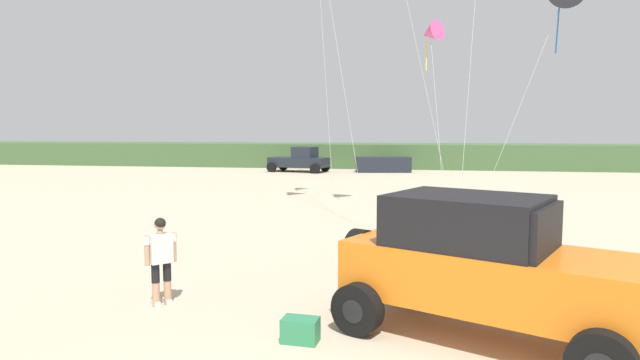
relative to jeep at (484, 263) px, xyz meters
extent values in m
cube|color=#426038|center=(-1.94, 39.59, -0.17)|extent=(90.00, 7.10, 2.07)
cube|color=orange|center=(0.06, -0.03, -0.19)|extent=(4.76, 3.54, 0.90)
cube|color=orange|center=(1.56, -0.73, 0.18)|extent=(1.72, 2.00, 0.12)
cube|color=black|center=(-0.25, 0.12, 0.66)|extent=(2.83, 2.57, 0.80)
cube|color=black|center=(0.83, -0.39, 0.62)|extent=(0.80, 1.55, 0.72)
cylinder|color=black|center=(-2.04, 0.96, -0.09)|extent=(0.60, 0.83, 0.77)
cylinder|color=black|center=(2.09, 0.16, -0.78)|extent=(0.89, 0.63, 0.84)
cylinder|color=black|center=(2.09, 0.16, -0.78)|extent=(0.48, 0.45, 0.38)
cylinder|color=black|center=(-1.08, 1.65, -0.78)|extent=(0.89, 0.63, 0.84)
cylinder|color=black|center=(-1.08, 1.65, -0.78)|extent=(0.48, 0.45, 0.38)
cylinder|color=black|center=(-1.96, -0.21, -0.78)|extent=(0.89, 0.63, 0.84)
cylinder|color=black|center=(-1.96, -0.21, -0.78)|extent=(0.48, 0.45, 0.38)
cylinder|color=tan|center=(-5.80, 0.50, -0.95)|extent=(0.14, 0.14, 0.49)
cylinder|color=black|center=(-5.80, 0.50, -0.56)|extent=(0.15, 0.15, 0.36)
cube|color=silver|center=(-5.83, 0.53, -1.15)|extent=(0.26, 0.26, 0.10)
cylinder|color=tan|center=(-5.65, 0.65, -0.95)|extent=(0.14, 0.14, 0.49)
cylinder|color=black|center=(-5.65, 0.65, -0.56)|extent=(0.15, 0.15, 0.36)
cube|color=silver|center=(-5.67, 0.68, -1.15)|extent=(0.26, 0.26, 0.10)
cube|color=silver|center=(-5.72, 0.58, -0.11)|extent=(0.47, 0.47, 0.54)
cylinder|color=tan|center=(-5.90, 0.40, -0.12)|extent=(0.09, 0.09, 0.56)
cylinder|color=silver|center=(-5.90, 0.40, 0.07)|extent=(0.11, 0.11, 0.16)
cylinder|color=tan|center=(-5.54, 0.76, -0.12)|extent=(0.09, 0.09, 0.56)
cylinder|color=silver|center=(-5.54, 0.76, 0.07)|extent=(0.11, 0.11, 0.16)
cylinder|color=tan|center=(-5.72, 0.58, 0.20)|extent=(0.10, 0.10, 0.08)
sphere|color=tan|center=(-5.72, 0.58, 0.34)|extent=(0.21, 0.21, 0.21)
sphere|color=black|center=(-5.71, 0.57, 0.36)|extent=(0.21, 0.21, 0.21)
cube|color=#2D7F51|center=(-2.80, -0.67, -1.01)|extent=(0.59, 0.40, 0.38)
cube|color=#1E232D|center=(-10.00, 32.44, -0.44)|extent=(4.90, 2.83, 0.76)
cube|color=#1E232D|center=(-9.47, 32.32, 0.36)|extent=(1.94, 2.10, 0.84)
cylinder|color=black|center=(-7.97, 33.07, -0.82)|extent=(0.80, 0.42, 0.76)
cylinder|color=black|center=(-8.42, 31.02, -0.82)|extent=(0.80, 0.42, 0.76)
cylinder|color=black|center=(-11.59, 33.85, -0.82)|extent=(0.80, 0.42, 0.76)
cylinder|color=black|center=(-12.03, 31.80, -0.82)|extent=(0.80, 0.42, 0.76)
cube|color=#1E232D|center=(-3.40, 33.30, -0.60)|extent=(4.43, 2.39, 1.20)
cylinder|color=silver|center=(0.42, 6.49, 5.10)|extent=(0.76, 1.57, 12.51)
cylinder|color=blue|center=(3.45, 10.25, 5.30)|extent=(0.05, 0.27, 1.42)
cylinder|color=silver|center=(2.18, 9.66, 2.61)|extent=(2.86, 1.19, 7.53)
cone|color=#E04C93|center=(-0.47, 14.98, 6.19)|extent=(1.41, 1.30, 1.28)
cylinder|color=yellow|center=(-0.62, 14.98, 5.28)|extent=(0.05, 0.23, 1.35)
cylinder|color=silver|center=(-0.21, 12.69, 2.52)|extent=(0.53, 4.60, 7.35)
cylinder|color=silver|center=(-4.68, 12.99, 4.59)|extent=(1.09, 1.87, 11.47)
cylinder|color=silver|center=(-1.06, 10.04, 4.91)|extent=(2.79, 1.32, 12.12)
cylinder|color=silver|center=(-3.77, 10.10, 4.96)|extent=(2.32, 2.06, 12.22)
camera|label=1|loc=(-1.12, -8.50, 2.08)|focal=29.86mm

